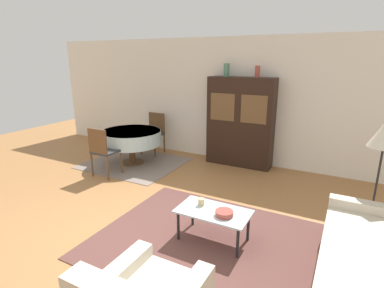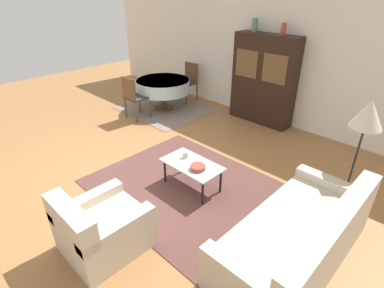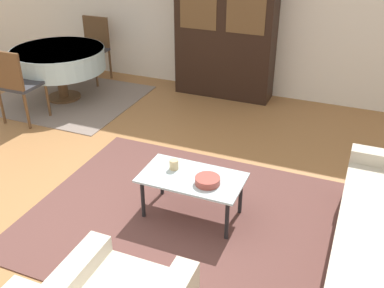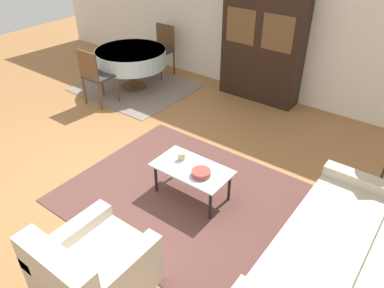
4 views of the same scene
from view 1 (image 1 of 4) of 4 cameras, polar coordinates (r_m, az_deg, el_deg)
ground_plane at (r=4.16m, az=-12.11°, el=-17.17°), size 14.00×14.00×0.00m
wall_back at (r=6.72m, az=7.53°, el=8.16°), size 10.00×0.06×2.70m
area_rug at (r=4.01m, az=3.38°, el=-18.15°), size 2.84×2.27×0.01m
dining_rug at (r=6.80m, az=-10.84°, el=-3.57°), size 2.01×1.78×0.01m
couch at (r=3.56m, az=32.00°, el=-20.14°), size 0.95×2.08×0.82m
coffee_table at (r=3.86m, az=4.09°, el=-13.16°), size 0.92×0.51×0.41m
display_cabinet at (r=6.46m, az=9.17°, el=4.12°), size 1.40×0.40×1.89m
dining_table at (r=6.65m, az=-11.49°, el=1.22°), size 1.29×1.29×0.73m
dining_chair_near at (r=6.04m, az=-16.65°, el=-0.90°), size 0.44×0.44×0.97m
dining_chair_far at (r=7.32m, az=-7.20°, el=2.57°), size 0.44×0.44×0.97m
cup at (r=3.94m, az=1.76°, el=-10.96°), size 0.08×0.08×0.09m
bowl at (r=3.73m, az=6.16°, el=-13.00°), size 0.22×0.22×0.06m
vase_tall at (r=6.45m, az=6.59°, el=13.84°), size 0.12×0.12×0.27m
vase_short at (r=6.24m, az=12.36°, el=13.34°), size 0.10×0.10×0.23m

